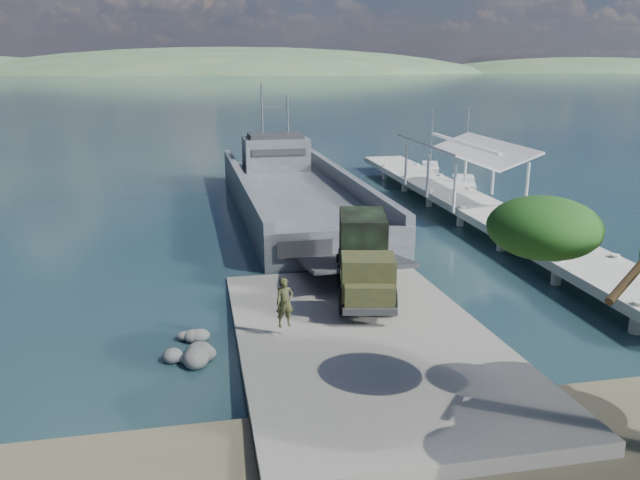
{
  "coord_description": "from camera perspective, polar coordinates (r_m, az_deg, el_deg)",
  "views": [
    {
      "loc": [
        -6.12,
        -22.97,
        10.96
      ],
      "look_at": [
        -0.43,
        6.0,
        2.44
      ],
      "focal_mm": 35.0,
      "sensor_mm": 36.0,
      "label": 1
    }
  ],
  "objects": [
    {
      "name": "sailboat_near",
      "position": [
        56.97,
        13.01,
        4.99
      ],
      "size": [
        3.81,
        6.29,
        7.38
      ],
      "rotation": [
        0.0,
        0.0,
        -0.37
      ],
      "color": "silver",
      "rests_on": "ground"
    },
    {
      "name": "boat_ramp",
      "position": [
        25.2,
        4.09,
        -9.1
      ],
      "size": [
        10.0,
        18.0,
        0.5
      ],
      "primitive_type": "cube",
      "color": "slate",
      "rests_on": "ground"
    },
    {
      "name": "shoreline_rocks",
      "position": [
        25.91,
        -10.36,
        -9.22
      ],
      "size": [
        3.2,
        5.6,
        0.9
      ],
      "primitive_type": null,
      "color": "#5D5D5B",
      "rests_on": "ground"
    },
    {
      "name": "military_truck",
      "position": [
        28.93,
        4.05,
        -1.56
      ],
      "size": [
        3.66,
        7.7,
        3.44
      ],
      "rotation": [
        0.0,
        0.0,
        -0.2
      ],
      "color": "black",
      "rests_on": "boat_ramp"
    },
    {
      "name": "ground",
      "position": [
        26.18,
        3.5,
        -8.69
      ],
      "size": [
        1400.0,
        1400.0,
        0.0
      ],
      "primitive_type": "plane",
      "color": "#1A333F",
      "rests_on": "ground"
    },
    {
      "name": "sailboat_far",
      "position": [
        65.24,
        10.04,
        6.48
      ],
      "size": [
        3.24,
        5.54,
        6.49
      ],
      "rotation": [
        0.0,
        0.0,
        -0.34
      ],
      "color": "silver",
      "rests_on": "ground"
    },
    {
      "name": "distant_headlands",
      "position": [
        585.77,
        -5.81,
        14.94
      ],
      "size": [
        1000.0,
        240.0,
        48.0
      ],
      "primitive_type": null,
      "color": "#375837",
      "rests_on": "ground"
    },
    {
      "name": "soldier",
      "position": [
        24.6,
        -3.24,
        -6.57
      ],
      "size": [
        0.8,
        0.6,
        1.98
      ],
      "primitive_type": "imported",
      "rotation": [
        0.0,
        0.0,
        0.18
      ],
      "color": "#26331C",
      "rests_on": "boat_ramp"
    },
    {
      "name": "landing_craft",
      "position": [
        47.12,
        -2.26,
        3.64
      ],
      "size": [
        9.16,
        33.39,
        9.86
      ],
      "rotation": [
        0.0,
        0.0,
        0.03
      ],
      "color": "#40484C",
      "rests_on": "ground"
    },
    {
      "name": "pier",
      "position": [
        46.86,
        13.26,
        4.14
      ],
      "size": [
        6.4,
        44.0,
        6.1
      ],
      "color": "#A9A89F",
      "rests_on": "ground"
    }
  ]
}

